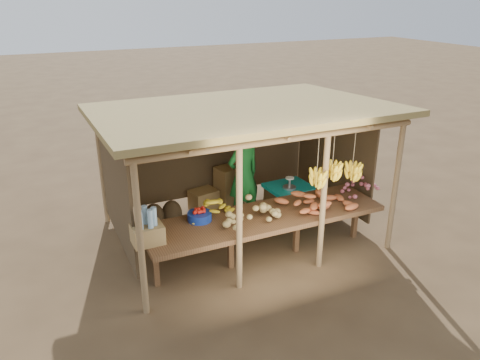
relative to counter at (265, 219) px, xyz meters
name	(u,v)px	position (x,y,z in m)	size (l,w,h in m)	color
ground	(240,233)	(0.00, 0.95, -0.74)	(60.00, 60.00, 0.00)	brown
stall_structure	(242,130)	(0.07, 1.02, 1.18)	(4.70, 3.50, 2.43)	#92724B
counter	(265,219)	(0.00, 0.00, 0.00)	(3.90, 1.05, 0.80)	brown
potato_heap	(254,213)	(-0.29, -0.21, 0.24)	(1.01, 0.61, 0.37)	#A18A53
sweet_potato_heap	(313,197)	(0.85, -0.07, 0.24)	(1.14, 0.69, 0.36)	#C66033
onion_heap	(362,185)	(1.90, 0.03, 0.24)	(0.76, 0.46, 0.35)	#C15E6D
banana_pile	(214,206)	(-0.75, 0.30, 0.24)	(0.65, 0.39, 0.35)	yellow
tomato_basin	(200,216)	(-1.00, 0.26, 0.14)	(0.38, 0.38, 0.20)	navy
bottle_box	(147,230)	(-1.90, -0.09, 0.27)	(0.44, 0.35, 0.54)	olive
vendor	(243,175)	(0.27, 1.39, 0.20)	(0.69, 0.45, 1.88)	#166726
tarp_crate	(288,202)	(1.03, 1.02, -0.35)	(0.84, 0.73, 0.96)	brown
carton_stack	(221,190)	(0.13, 2.15, -0.38)	(1.15, 0.51, 0.81)	olive
burlap_sacks	(163,213)	(-1.15, 1.91, -0.51)	(0.73, 0.38, 0.52)	#4B3922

